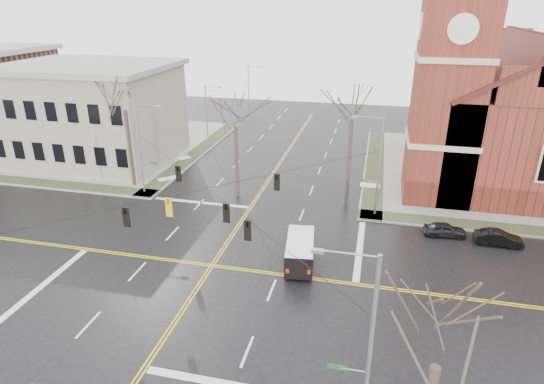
% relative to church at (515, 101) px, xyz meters
% --- Properties ---
extents(ground, '(120.00, 120.00, 0.00)m').
position_rel_church_xyz_m(ground, '(-24.76, -24.78, -8.43)').
color(ground, black).
rests_on(ground, ground).
extents(sidewalks, '(80.00, 80.00, 0.17)m').
position_rel_church_xyz_m(sidewalks, '(-24.76, -24.78, -8.36)').
color(sidewalks, gray).
rests_on(sidewalks, ground).
extents(road_markings, '(100.00, 100.00, 0.01)m').
position_rel_church_xyz_m(road_markings, '(-24.76, -24.78, -8.43)').
color(road_markings, gold).
rests_on(road_markings, ground).
extents(church, '(24.28, 27.48, 27.50)m').
position_rel_church_xyz_m(church, '(0.00, 0.00, 0.00)').
color(church, maroon).
rests_on(church, ground).
extents(civic_building_a, '(18.00, 14.00, 11.00)m').
position_rel_church_xyz_m(civic_building_a, '(-46.76, -4.78, -2.93)').
color(civic_building_a, gray).
rests_on(civic_building_a, ground).
extents(signal_pole_ne, '(2.75, 0.22, 9.00)m').
position_rel_church_xyz_m(signal_pole_ne, '(-13.44, -13.28, -3.48)').
color(signal_pole_ne, gray).
rests_on(signal_pole_ne, ground).
extents(signal_pole_nw, '(2.75, 0.22, 9.00)m').
position_rel_church_xyz_m(signal_pole_nw, '(-36.09, -13.28, -3.48)').
color(signal_pole_nw, gray).
rests_on(signal_pole_nw, ground).
extents(signal_pole_se, '(2.75, 0.22, 9.00)m').
position_rel_church_xyz_m(signal_pole_se, '(-13.44, -36.28, -3.48)').
color(signal_pole_se, gray).
rests_on(signal_pole_se, ground).
extents(span_wires, '(23.02, 23.02, 0.03)m').
position_rel_church_xyz_m(span_wires, '(-24.76, -24.78, -2.23)').
color(span_wires, black).
rests_on(span_wires, ground).
extents(traffic_signals, '(8.21, 8.26, 1.30)m').
position_rel_church_xyz_m(traffic_signals, '(-24.76, -25.45, -2.98)').
color(traffic_signals, black).
rests_on(traffic_signals, ground).
extents(streetlight_north_a, '(2.30, 0.20, 8.00)m').
position_rel_church_xyz_m(streetlight_north_a, '(-35.42, 3.22, -3.97)').
color(streetlight_north_a, gray).
rests_on(streetlight_north_a, ground).
extents(streetlight_north_b, '(2.30, 0.20, 8.00)m').
position_rel_church_xyz_m(streetlight_north_b, '(-35.42, 23.22, -3.97)').
color(streetlight_north_b, gray).
rests_on(streetlight_north_b, ground).
extents(cargo_van, '(2.61, 5.31, 1.94)m').
position_rel_church_xyz_m(cargo_van, '(-18.54, -22.82, -7.29)').
color(cargo_van, white).
rests_on(cargo_van, ground).
extents(parked_car_a, '(3.51, 1.65, 1.16)m').
position_rel_church_xyz_m(parked_car_a, '(-7.54, -16.00, -7.85)').
color(parked_car_a, black).
rests_on(parked_car_a, ground).
extents(parked_car_b, '(3.66, 1.35, 1.20)m').
position_rel_church_xyz_m(parked_car_b, '(-3.52, -16.61, -7.83)').
color(parked_car_b, black).
rests_on(parked_car_b, ground).
extents(tree_nw_far, '(4.00, 4.00, 11.90)m').
position_rel_church_xyz_m(tree_nw_far, '(-38.16, -11.91, 0.17)').
color(tree_nw_far, '#3A3024').
rests_on(tree_nw_far, ground).
extents(tree_nw_near, '(4.00, 4.00, 10.42)m').
position_rel_church_xyz_m(tree_nw_near, '(-26.80, -11.83, -0.88)').
color(tree_nw_near, '#3A3024').
rests_on(tree_nw_near, ground).
extents(tree_ne, '(4.00, 4.00, 12.02)m').
position_rel_church_xyz_m(tree_ne, '(-16.04, -11.02, 0.26)').
color(tree_ne, '#3A3024').
rests_on(tree_ne, ground).
extents(tree_se, '(4.00, 4.00, 10.19)m').
position_rel_church_xyz_m(tree_se, '(-11.24, -39.38, -1.04)').
color(tree_se, '#3A3024').
rests_on(tree_se, ground).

